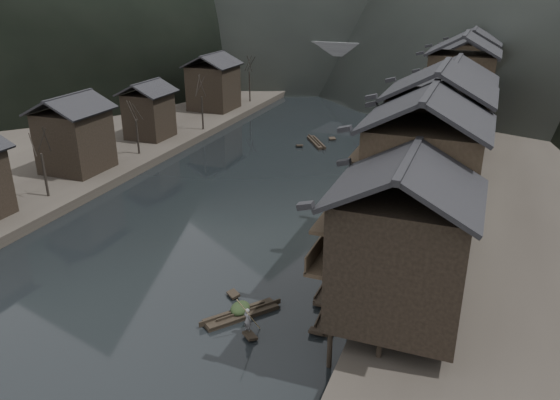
% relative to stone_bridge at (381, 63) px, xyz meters
% --- Properties ---
extents(water, '(300.00, 300.00, 0.00)m').
position_rel_stone_bridge_xyz_m(water, '(0.00, -72.00, -5.11)').
color(water, black).
rests_on(water, ground).
extents(left_bank, '(40.00, 200.00, 1.20)m').
position_rel_stone_bridge_xyz_m(left_bank, '(-35.00, -32.00, -4.51)').
color(left_bank, '#2D2823').
rests_on(left_bank, ground).
extents(stilt_houses, '(9.00, 67.60, 15.21)m').
position_rel_stone_bridge_xyz_m(stilt_houses, '(17.28, -52.64, 3.68)').
color(stilt_houses, black).
rests_on(stilt_houses, ground).
extents(left_houses, '(8.10, 53.20, 8.73)m').
position_rel_stone_bridge_xyz_m(left_houses, '(-20.50, -51.88, 0.55)').
color(left_houses, black).
rests_on(left_houses, left_bank).
extents(bare_trees, '(3.75, 62.56, 7.50)m').
position_rel_stone_bridge_xyz_m(bare_trees, '(-17.00, -54.34, 1.18)').
color(bare_trees, black).
rests_on(bare_trees, left_bank).
extents(moored_sampans, '(2.77, 60.13, 0.47)m').
position_rel_stone_bridge_xyz_m(moored_sampans, '(12.06, -50.69, -4.91)').
color(moored_sampans, black).
rests_on(moored_sampans, water).
extents(midriver_boats, '(10.14, 20.00, 0.45)m').
position_rel_stone_bridge_xyz_m(midriver_boats, '(2.75, -33.26, -4.91)').
color(midriver_boats, black).
rests_on(midriver_boats, water).
extents(stone_bridge, '(40.00, 6.00, 9.00)m').
position_rel_stone_bridge_xyz_m(stone_bridge, '(0.00, 0.00, 0.00)').
color(stone_bridge, '#4C4C4F').
rests_on(stone_bridge, ground).
extents(hero_sampan, '(4.17, 5.00, 0.44)m').
position_rel_stone_bridge_xyz_m(hero_sampan, '(7.41, -79.71, -4.91)').
color(hero_sampan, black).
rests_on(hero_sampan, water).
extents(cargo_heap, '(1.23, 1.61, 0.74)m').
position_rel_stone_bridge_xyz_m(cargo_heap, '(7.25, -79.50, -4.30)').
color(cargo_heap, black).
rests_on(cargo_heap, hero_sampan).
extents(boatman, '(0.70, 0.58, 1.65)m').
position_rel_stone_bridge_xyz_m(boatman, '(8.61, -81.25, -3.84)').
color(boatman, '#5E5E61').
rests_on(boatman, hero_sampan).
extents(bamboo_pole, '(0.82, 2.12, 3.54)m').
position_rel_stone_bridge_xyz_m(bamboo_pole, '(8.81, -81.25, -1.25)').
color(bamboo_pole, '#8C7A51').
rests_on(bamboo_pole, boatman).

